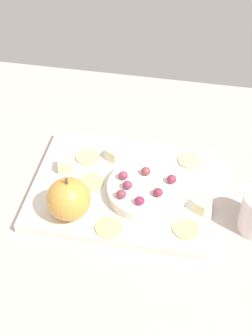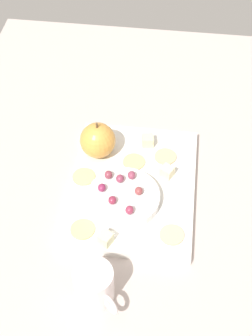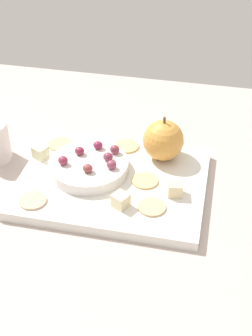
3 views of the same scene
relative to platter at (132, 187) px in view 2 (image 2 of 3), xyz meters
The scene contains 21 objects.
table 3.80cm from the platter, 105.52° to the left, with size 124.35×86.25×3.62cm, color #B9A9A1.
platter is the anchor object (origin of this frame).
serving_dish 5.47cm from the platter, 165.68° to the left, with size 15.05×15.05×2.20cm, color white.
apple_whole 12.90cm from the platter, 47.11° to the left, with size 7.97×7.97×7.97cm, color gold.
apple_stem 15.27cm from the platter, 47.11° to the left, with size 0.50×0.50×1.20cm, color brown.
cheese_cube_0 12.40cm from the platter, ahead, with size 2.52×2.52×2.52cm, color beige.
cheese_cube_1 15.89cm from the platter, 167.15° to the left, with size 2.52×2.52×2.52cm, color beige.
cheese_cube_2 8.18cm from the platter, 65.85° to the right, with size 2.52×2.52×2.52cm, color beige.
cracker_0 15.36cm from the platter, 142.61° to the right, with size 4.90×4.90×0.40cm, color #D4B28D.
cracker_1 10.80cm from the platter, 87.60° to the left, with size 4.90×4.90×0.40cm, color #E3C47D.
cracker_2 15.62cm from the platter, 147.14° to the left, with size 4.90×4.90×0.40cm, color #DFB77B.
cracker_3 10.84cm from the platter, 37.06° to the right, with size 4.90×4.90×0.40cm, color #D3B283.
cracker_4 6.25cm from the platter, ahead, with size 4.90×4.90×0.40cm, color #D5BA7B.
grape_0 10.12cm from the platter, behind, with size 1.85×1.67×1.76cm, color #8F3048.
grape_1 6.02cm from the platter, 157.00° to the right, with size 1.85×1.67×1.61cm, color brown.
grape_2 8.83cm from the platter, 155.68° to the left, with size 1.85×1.67×1.58cm, color maroon.
grape_3 8.26cm from the platter, 125.84° to the left, with size 1.85×1.67×1.56cm, color #84274B.
grape_4 6.55cm from the platter, 102.33° to the left, with size 1.85×1.67×1.74cm, color brown.
grape_5 4.02cm from the platter, 129.84° to the left, with size 1.85×1.67×1.67cm, color #8B3A52.
grape_6 5.05cm from the platter, 116.90° to the left, with size 1.85×1.67×1.66cm, color #86354D.
cup 26.38cm from the platter, behind, with size 8.69×8.80×8.10cm.
Camera 2 is at (-67.31, -9.73, 89.26)cm, focal length 53.71 mm.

